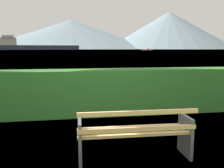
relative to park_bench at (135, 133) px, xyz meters
The scene contains 7 objects.
ground_plane 0.43m from the park_bench, 88.50° to the left, with size 1400.00×1400.00×0.00m, color #567A38.
water_surface 309.10m from the park_bench, 90.00° to the left, with size 620.00×620.00×0.00m, color #6B8EA3.
park_bench is the anchor object (origin of this frame).
hedge_row 2.87m from the park_bench, 89.97° to the left, with size 13.90×0.83×1.21m, color #2D6B28.
cargo_ship_large 310.86m from the park_bench, 99.21° to the left, with size 102.35×41.02×16.66m.
fishing_boat_near 201.09m from the park_bench, 72.37° to the left, with size 8.36×3.38×1.46m.
distant_hills 568.60m from the park_bench, 91.86° to the left, with size 824.77×390.34×83.16m.
Camera 1 is at (-0.97, -3.68, 1.77)m, focal length 39.19 mm.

